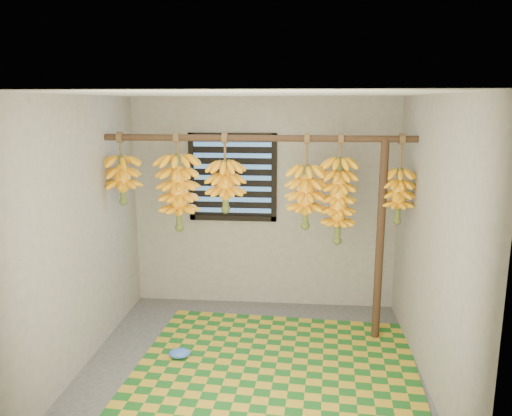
# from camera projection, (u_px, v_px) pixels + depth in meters

# --- Properties ---
(floor) EXTENTS (3.00, 3.00, 0.01)m
(floor) POSITION_uv_depth(u_px,v_px,m) (250.00, 368.00, 4.48)
(floor) COLOR #494949
(floor) RESTS_ON ground
(ceiling) EXTENTS (3.00, 3.00, 0.01)m
(ceiling) POSITION_uv_depth(u_px,v_px,m) (250.00, 93.00, 3.99)
(ceiling) COLOR silver
(ceiling) RESTS_ON wall_back
(wall_back) EXTENTS (3.00, 0.01, 2.40)m
(wall_back) POSITION_uv_depth(u_px,v_px,m) (264.00, 204.00, 5.70)
(wall_back) COLOR gray
(wall_back) RESTS_ON floor
(wall_left) EXTENTS (0.01, 3.00, 2.40)m
(wall_left) POSITION_uv_depth(u_px,v_px,m) (80.00, 234.00, 4.37)
(wall_left) COLOR gray
(wall_left) RESTS_ON floor
(wall_right) EXTENTS (0.01, 3.00, 2.40)m
(wall_right) POSITION_uv_depth(u_px,v_px,m) (432.00, 243.00, 4.10)
(wall_right) COLOR gray
(wall_right) RESTS_ON floor
(window) EXTENTS (1.00, 0.04, 1.00)m
(window) POSITION_uv_depth(u_px,v_px,m) (233.00, 178.00, 5.64)
(window) COLOR black
(window) RESTS_ON wall_back
(hanging_pole) EXTENTS (3.00, 0.06, 0.06)m
(hanging_pole) POSITION_uv_depth(u_px,v_px,m) (257.00, 138.00, 4.75)
(hanging_pole) COLOR #412819
(hanging_pole) RESTS_ON wall_left
(support_post) EXTENTS (0.08, 0.08, 2.00)m
(support_post) POSITION_uv_depth(u_px,v_px,m) (380.00, 242.00, 4.85)
(support_post) COLOR #412819
(support_post) RESTS_ON floor
(woven_mat) EXTENTS (2.61, 2.14, 0.01)m
(woven_mat) POSITION_uv_depth(u_px,v_px,m) (277.00, 363.00, 4.55)
(woven_mat) COLOR #1B5E1E
(woven_mat) RESTS_ON floor
(plastic_bag) EXTENTS (0.23, 0.19, 0.08)m
(plastic_bag) POSITION_uv_depth(u_px,v_px,m) (180.00, 353.00, 4.63)
(plastic_bag) COLOR blue
(plastic_bag) RESTS_ON woven_mat
(banana_bunch_a) EXTENTS (0.35, 0.35, 0.71)m
(banana_bunch_a) POSITION_uv_depth(u_px,v_px,m) (122.00, 180.00, 4.96)
(banana_bunch_a) COLOR brown
(banana_bunch_a) RESTS_ON hanging_pole
(banana_bunch_b) EXTENTS (0.40, 0.40, 0.96)m
(banana_bunch_b) POSITION_uv_depth(u_px,v_px,m) (179.00, 193.00, 4.93)
(banana_bunch_b) COLOR brown
(banana_bunch_b) RESTS_ON hanging_pole
(banana_bunch_c) EXTENTS (0.36, 0.36, 0.77)m
(banana_bunch_c) POSITION_uv_depth(u_px,v_px,m) (225.00, 186.00, 4.88)
(banana_bunch_c) COLOR brown
(banana_bunch_c) RESTS_ON hanging_pole
(banana_bunch_d) EXTENTS (0.32, 0.32, 1.06)m
(banana_bunch_d) POSITION_uv_depth(u_px,v_px,m) (339.00, 201.00, 4.81)
(banana_bunch_d) COLOR brown
(banana_bunch_d) RESTS_ON hanging_pole
(banana_bunch_e) EXTENTS (0.37, 0.37, 0.92)m
(banana_bunch_e) POSITION_uv_depth(u_px,v_px,m) (306.00, 197.00, 4.83)
(banana_bunch_e) COLOR brown
(banana_bunch_e) RESTS_ON hanging_pole
(banana_bunch_f) EXTENTS (0.29, 0.29, 0.86)m
(banana_bunch_f) POSITION_uv_depth(u_px,v_px,m) (399.00, 196.00, 4.74)
(banana_bunch_f) COLOR brown
(banana_bunch_f) RESTS_ON hanging_pole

